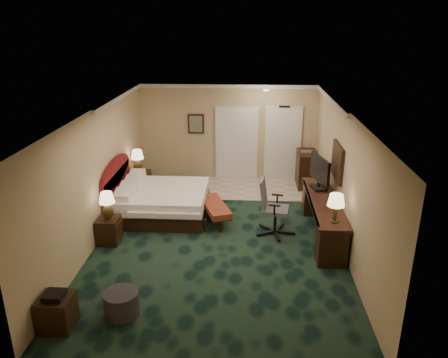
# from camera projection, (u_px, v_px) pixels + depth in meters

# --- Properties ---
(floor) EXTENTS (5.00, 7.50, 0.00)m
(floor) POSITION_uv_depth(u_px,v_px,m) (219.00, 238.00, 9.27)
(floor) COLOR black
(floor) RESTS_ON ground
(ceiling) EXTENTS (5.00, 7.50, 0.00)m
(ceiling) POSITION_uv_depth(u_px,v_px,m) (219.00, 112.00, 8.34)
(ceiling) COLOR white
(ceiling) RESTS_ON wall_back
(wall_back) EXTENTS (5.00, 0.00, 2.70)m
(wall_back) POSITION_uv_depth(u_px,v_px,m) (228.00, 133.00, 12.32)
(wall_back) COLOR tan
(wall_back) RESTS_ON ground
(wall_front) EXTENTS (5.00, 0.00, 2.70)m
(wall_front) POSITION_uv_depth(u_px,v_px,m) (198.00, 284.00, 5.29)
(wall_front) COLOR tan
(wall_front) RESTS_ON ground
(wall_left) EXTENTS (0.00, 7.50, 2.70)m
(wall_left) POSITION_uv_depth(u_px,v_px,m) (97.00, 176.00, 8.94)
(wall_left) COLOR tan
(wall_left) RESTS_ON ground
(wall_right) EXTENTS (0.00, 7.50, 2.70)m
(wall_right) POSITION_uv_depth(u_px,v_px,m) (344.00, 180.00, 8.67)
(wall_right) COLOR tan
(wall_right) RESTS_ON ground
(crown_molding) EXTENTS (5.00, 7.50, 0.10)m
(crown_molding) POSITION_uv_depth(u_px,v_px,m) (219.00, 114.00, 8.36)
(crown_molding) COLOR white
(crown_molding) RESTS_ON wall_back
(tile_patch) EXTENTS (3.20, 1.70, 0.01)m
(tile_patch) POSITION_uv_depth(u_px,v_px,m) (259.00, 188.00, 11.94)
(tile_patch) COLOR beige
(tile_patch) RESTS_ON ground
(headboard) EXTENTS (0.12, 2.00, 1.40)m
(headboard) POSITION_uv_depth(u_px,v_px,m) (117.00, 188.00, 10.10)
(headboard) COLOR #510808
(headboard) RESTS_ON ground
(entry_door) EXTENTS (1.02, 0.06, 2.18)m
(entry_door) POSITION_uv_depth(u_px,v_px,m) (283.00, 144.00, 12.31)
(entry_door) COLOR white
(entry_door) RESTS_ON ground
(closet_doors) EXTENTS (1.20, 0.06, 2.10)m
(closet_doors) POSITION_uv_depth(u_px,v_px,m) (237.00, 143.00, 12.37)
(closet_doors) COLOR silver
(closet_doors) RESTS_ON ground
(wall_art) EXTENTS (0.45, 0.06, 0.55)m
(wall_art) POSITION_uv_depth(u_px,v_px,m) (196.00, 124.00, 12.25)
(wall_art) COLOR #3C5A4F
(wall_art) RESTS_ON wall_back
(wall_mirror) EXTENTS (0.05, 0.95, 0.75)m
(wall_mirror) POSITION_uv_depth(u_px,v_px,m) (337.00, 162.00, 9.17)
(wall_mirror) COLOR white
(wall_mirror) RESTS_ON wall_right
(bed) EXTENTS (2.02, 1.87, 0.64)m
(bed) POSITION_uv_depth(u_px,v_px,m) (163.00, 202.00, 10.26)
(bed) COLOR white
(bed) RESTS_ON ground
(nightstand_near) EXTENTS (0.43, 0.49, 0.54)m
(nightstand_near) POSITION_uv_depth(u_px,v_px,m) (109.00, 230.00, 9.01)
(nightstand_near) COLOR black
(nightstand_near) RESTS_ON ground
(nightstand_far) EXTENTS (0.48, 0.56, 0.61)m
(nightstand_far) POSITION_uv_depth(u_px,v_px,m) (141.00, 183.00, 11.49)
(nightstand_far) COLOR black
(nightstand_far) RESTS_ON ground
(lamp_near) EXTENTS (0.40, 0.40, 0.59)m
(lamp_near) POSITION_uv_depth(u_px,v_px,m) (107.00, 206.00, 8.76)
(lamp_near) COLOR #322413
(lamp_near) RESTS_ON nightstand_near
(lamp_far) EXTENTS (0.40, 0.40, 0.61)m
(lamp_far) POSITION_uv_depth(u_px,v_px,m) (138.00, 161.00, 11.26)
(lamp_far) COLOR #322413
(lamp_far) RESTS_ON nightstand_far
(bed_bench) EXTENTS (0.85, 1.35, 0.43)m
(bed_bench) POSITION_uv_depth(u_px,v_px,m) (215.00, 212.00, 9.96)
(bed_bench) COLOR brown
(bed_bench) RESTS_ON ground
(ottoman) EXTENTS (0.73, 0.73, 0.39)m
(ottoman) POSITION_uv_depth(u_px,v_px,m) (122.00, 303.00, 6.81)
(ottoman) COLOR #2D2D31
(ottoman) RESTS_ON ground
(side_table) EXTENTS (0.48, 0.48, 0.52)m
(side_table) POSITION_uv_depth(u_px,v_px,m) (57.00, 312.00, 6.50)
(side_table) COLOR black
(side_table) RESTS_ON ground
(desk) EXTENTS (0.60, 2.79, 0.80)m
(desk) POSITION_uv_depth(u_px,v_px,m) (322.00, 218.00, 9.26)
(desk) COLOR black
(desk) RESTS_ON ground
(tv) EXTENTS (0.31, 0.95, 0.75)m
(tv) POSITION_uv_depth(u_px,v_px,m) (320.00, 173.00, 9.62)
(tv) COLOR black
(tv) RESTS_ON desk
(desk_lamp) EXTENTS (0.39, 0.39, 0.56)m
(desk_lamp) POSITION_uv_depth(u_px,v_px,m) (335.00, 208.00, 8.06)
(desk_lamp) COLOR #322413
(desk_lamp) RESTS_ON desk
(desk_chair) EXTENTS (0.81, 0.77, 1.22)m
(desk_chair) POSITION_uv_depth(u_px,v_px,m) (276.00, 207.00, 9.26)
(desk_chair) COLOR #48484D
(desk_chair) RESTS_ON ground
(minibar) EXTENTS (0.51, 0.92, 0.97)m
(minibar) POSITION_uv_depth(u_px,v_px,m) (307.00, 169.00, 11.99)
(minibar) COLOR black
(minibar) RESTS_ON ground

